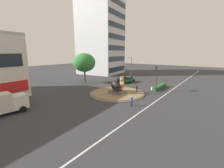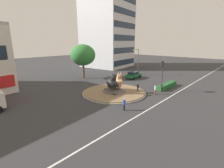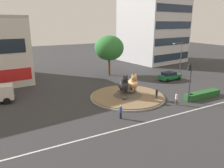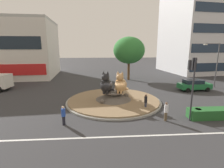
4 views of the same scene
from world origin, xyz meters
The scene contains 15 objects.
ground_plane centered at (0.00, 0.00, 0.00)m, with size 160.00×160.00×0.00m, color #333335.
lane_centreline centered at (0.00, -8.09, 0.00)m, with size 112.00×0.20×0.01m, color silver.
roundabout_island centered at (0.00, 0.00, 0.35)m, with size 11.00×11.00×1.24m.
cat_statue_black centered at (-0.85, -0.29, 2.16)m, with size 1.88×2.53×2.52m.
cat_statue_calico centered at (0.82, -0.21, 2.14)m, with size 2.02×2.44×2.47m.
traffic_light_mast centered at (6.23, -5.63, 4.00)m, with size 0.76×0.48×5.49m.
office_tower centered at (22.84, 23.48, 13.99)m, with size 16.20×16.44×27.99m.
clipped_hedge_strip centered at (9.56, -5.37, 0.45)m, with size 6.31×1.20×0.90m, color #235B28.
broadleaf_tree_behind_island centered at (4.01, 13.56, 5.65)m, with size 5.94×5.94×8.19m.
streetlight_arm centered at (16.21, 6.06, 4.07)m, with size 2.55×0.24×6.88m.
pedestrian_black_shirt centered at (3.09, -2.86, 0.89)m, with size 0.30×0.30×1.66m.
pedestrian_white_shirt centered at (4.14, -5.66, 0.91)m, with size 0.34×0.34×1.71m.
pedestrian_blue_shirt centered at (-4.60, -5.84, 0.87)m, with size 0.34×0.34×1.65m.
sedan_on_far_lane centered at (12.25, 4.46, 0.85)m, with size 4.68×2.28×1.62m.
litter_bin centered at (7.22, -5.35, 0.45)m, with size 0.56×0.56×0.90m.
Camera 1 is at (-24.72, -16.77, 8.28)m, focal length 24.25 mm.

